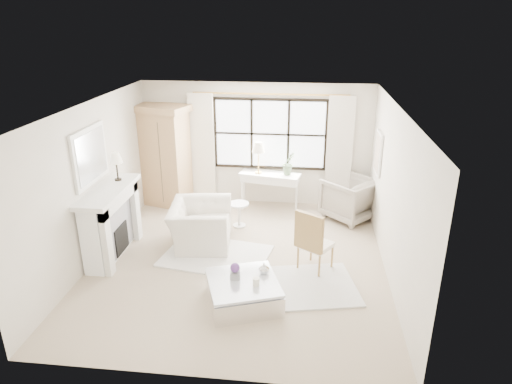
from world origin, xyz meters
TOP-DOWN VIEW (x-y plane):
  - floor at (0.00, 0.00)m, footprint 5.50×5.50m
  - ceiling at (0.00, 0.00)m, footprint 5.50×5.50m
  - wall_back at (0.00, 2.75)m, footprint 5.00×0.00m
  - wall_front at (0.00, -2.75)m, footprint 5.00×0.00m
  - wall_left at (-2.50, 0.00)m, footprint 0.00×5.50m
  - wall_right at (2.50, 0.00)m, footprint 0.00×5.50m
  - window_pane at (0.30, 2.73)m, footprint 2.40×0.02m
  - window_frame at (0.30, 2.72)m, footprint 2.50×0.04m
  - curtain_rod at (0.30, 2.67)m, footprint 3.30×0.04m
  - curtain_left at (-1.20, 2.65)m, footprint 0.55×0.10m
  - curtain_right at (1.80, 2.65)m, footprint 0.55×0.10m
  - fireplace at (-2.27, 0.00)m, footprint 0.58×1.66m
  - mirror_frame at (-2.47, 0.00)m, footprint 0.05×1.15m
  - mirror_glass at (-2.44, 0.00)m, footprint 0.02×1.00m
  - art_frame at (2.47, 1.70)m, footprint 0.04×0.62m
  - art_canvas at (2.45, 1.70)m, footprint 0.01×0.52m
  - mantel_lamp at (-2.22, 0.43)m, footprint 0.22×0.22m
  - armoire at (-1.99, 2.41)m, footprint 1.27×0.99m
  - console_table at (0.33, 2.43)m, footprint 1.36×0.69m
  - console_lamp at (0.08, 2.44)m, footprint 0.28×0.28m
  - orchid_plant at (0.73, 2.41)m, footprint 0.36×0.34m
  - side_table at (-0.20, 1.40)m, footprint 0.40×0.40m
  - rug_left at (-0.43, 0.12)m, footprint 2.01×1.58m
  - rug_right at (1.11, -0.69)m, footprint 1.91×1.59m
  - club_armchair at (-0.79, 0.55)m, footprint 1.19×1.32m
  - wingback_chair at (2.04, 2.06)m, footprint 1.35×1.35m
  - french_chair at (1.30, -0.12)m, footprint 0.67×0.67m
  - coffee_table at (0.25, -1.21)m, footprint 1.28×1.28m
  - planter_box at (0.12, -1.14)m, footprint 0.15×0.15m
  - planter_flowers at (0.12, -1.14)m, footprint 0.14×0.14m
  - pillar_candle at (0.45, -1.30)m, footprint 0.10×0.10m
  - coffee_vase at (0.53, -0.96)m, footprint 0.20×0.20m

SIDE VIEW (x-z plane):
  - floor at x=0.00m, z-range 0.00..0.00m
  - rug_right at x=1.11m, z-range 0.00..0.03m
  - rug_left at x=-0.43m, z-range 0.00..0.03m
  - coffee_table at x=0.25m, z-range -0.01..0.37m
  - french_chair at x=1.30m, z-range -0.23..0.85m
  - side_table at x=-0.20m, z-range 0.08..0.58m
  - club_armchair at x=-0.79m, z-range 0.00..0.79m
  - console_table at x=0.33m, z-range 0.00..0.80m
  - planter_box at x=0.12m, z-range 0.38..0.49m
  - pillar_candle at x=0.45m, z-range 0.38..0.50m
  - wingback_chair at x=2.04m, z-range 0.00..0.88m
  - coffee_vase at x=0.53m, z-range 0.38..0.55m
  - planter_flowers at x=0.12m, z-range 0.49..0.63m
  - fireplace at x=-2.27m, z-range 0.02..1.28m
  - orchid_plant at x=0.73m, z-range 0.80..1.31m
  - armoire at x=-1.99m, z-range 0.02..2.26m
  - curtain_left at x=-1.20m, z-range 0.00..2.47m
  - curtain_right at x=1.80m, z-range 0.00..2.47m
  - wall_left at x=-2.50m, z-range -1.40..4.10m
  - wall_right at x=2.50m, z-range -1.40..4.10m
  - wall_back at x=0.00m, z-range -1.15..3.85m
  - wall_front at x=0.00m, z-range -1.15..3.85m
  - console_lamp at x=0.08m, z-range 1.01..1.70m
  - art_frame at x=2.47m, z-range 1.14..1.96m
  - art_canvas at x=2.45m, z-range 1.19..1.91m
  - window_pane at x=0.30m, z-range 0.85..2.35m
  - window_frame at x=0.30m, z-range 0.85..2.35m
  - mantel_lamp at x=-2.22m, z-range 1.40..1.91m
  - mirror_frame at x=-2.47m, z-range 1.37..2.31m
  - mirror_glass at x=-2.44m, z-range 1.44..2.24m
  - curtain_rod at x=0.30m, z-range 2.45..2.49m
  - ceiling at x=0.00m, z-range 2.70..2.70m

